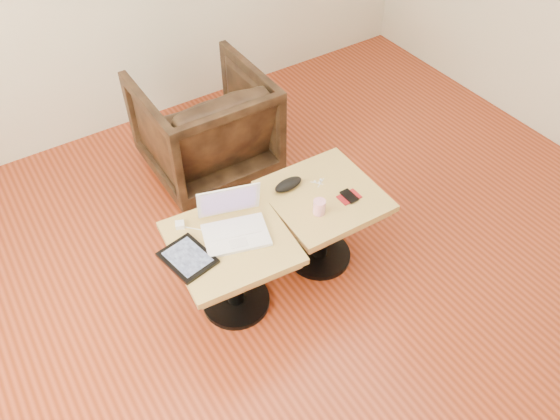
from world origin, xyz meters
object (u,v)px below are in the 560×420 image
side_table_right (322,211)px  armchair (205,126)px  side_table_left (232,257)px  laptop (234,224)px  striped_cup (319,207)px

side_table_right → armchair: 1.09m
side_table_left → laptop: (0.05, 0.05, 0.17)m
striped_cup → armchair: 1.20m
striped_cup → side_table_right: bearing=43.7°
striped_cup → side_table_left: bearing=170.0°
side_table_right → armchair: size_ratio=0.74×
striped_cup → armchair: armchair is taller
armchair → striped_cup: bearing=93.5°
laptop → striped_cup: laptop is taller
laptop → striped_cup: 0.44m
side_table_left → side_table_right: same height
striped_cup → armchair: size_ratio=0.10×
side_table_left → striped_cup: bearing=-4.6°
side_table_left → side_table_right: (0.58, 0.02, 0.00)m
striped_cup → laptop: bearing=162.6°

